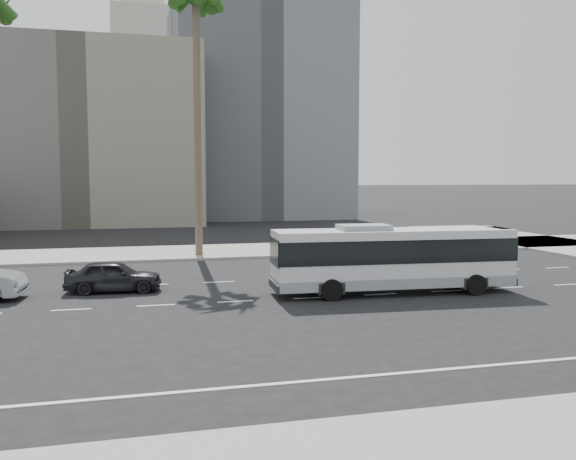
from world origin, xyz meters
name	(u,v)px	position (x,y,z in m)	size (l,w,h in m)	color
ground	(310,298)	(0.00, 0.00, 0.00)	(700.00, 700.00, 0.00)	black
sidewalk_north	(243,251)	(0.00, 15.50, 0.07)	(120.00, 7.00, 0.15)	gray
midrise_beige_west	(82,138)	(-12.00, 45.00, 9.00)	(24.00, 18.00, 18.00)	#64605B
midrise_gray_center	(255,111)	(8.00, 52.00, 13.00)	(20.00, 20.00, 26.00)	#52565B
civic_tower	(144,99)	(-2.00, 250.00, 38.83)	(42.00, 42.00, 129.00)	beige
highrise_right	(260,106)	(45.00, 230.00, 35.00)	(26.00, 26.00, 70.00)	#4A515A
highrise_far	(298,125)	(70.00, 260.00, 30.00)	(22.00, 22.00, 60.00)	#4A515A
city_bus	(393,257)	(3.63, 0.18, 1.50)	(10.09, 2.81, 2.86)	silver
car_a	(114,276)	(-7.62, 3.29, 0.67)	(3.93, 1.58, 1.34)	black
palm_near	(196,2)	(-3.01, 13.45, 14.92)	(4.89, 4.89, 16.47)	brown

